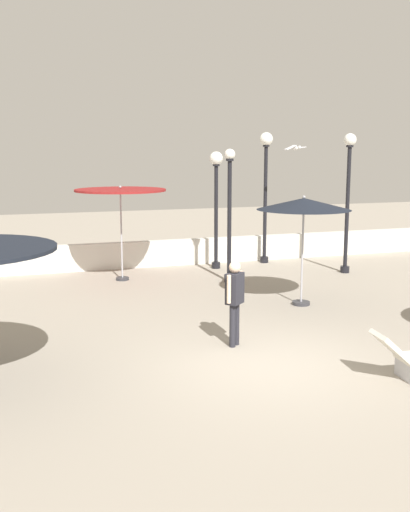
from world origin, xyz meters
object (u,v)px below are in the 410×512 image
at_px(patio_umbrella_3, 304,205).
at_px(lamp_post_1, 216,190).
at_px(guest_0, 235,295).
at_px(seagull_0, 296,148).
at_px(lamp_post_0, 348,186).
at_px(lamp_post_3, 229,209).
at_px(lamp_post_2, 266,175).
at_px(patio_umbrella_0, 120,193).

bearing_deg(patio_umbrella_3, lamp_post_1, 94.73).
xyz_separation_m(guest_0, seagull_0, (4.67, 6.73, 2.82)).
xyz_separation_m(lamp_post_0, guest_0, (-5.88, -5.56, -1.67)).
bearing_deg(lamp_post_0, seagull_0, 136.01).
bearing_deg(guest_0, lamp_post_1, 72.93).
distance_m(guest_0, seagull_0, 8.66).
bearing_deg(lamp_post_3, lamp_post_0, 0.72).
height_order(lamp_post_2, seagull_0, lamp_post_2).
distance_m(patio_umbrella_0, lamp_post_0, 6.89).
relative_size(lamp_post_0, lamp_post_1, 1.14).
xyz_separation_m(patio_umbrella_0, seagull_0, (5.58, 0.03, 1.29)).
relative_size(patio_umbrella_3, guest_0, 1.61).
xyz_separation_m(patio_umbrella_3, lamp_post_2, (1.47, 5.49, 0.50)).
distance_m(lamp_post_1, guest_0, 8.00).
relative_size(lamp_post_0, lamp_post_3, 1.12).
bearing_deg(patio_umbrella_0, patio_umbrella_3, -49.55).
height_order(lamp_post_2, lamp_post_3, lamp_post_2).
bearing_deg(patio_umbrella_0, seagull_0, 0.34).
height_order(patio_umbrella_0, lamp_post_3, lamp_post_3).
xyz_separation_m(lamp_post_1, lamp_post_2, (1.89, 0.42, 0.44)).
xyz_separation_m(patio_umbrella_0, lamp_post_1, (3.21, 0.81, -0.03)).
height_order(patio_umbrella_0, lamp_post_1, lamp_post_1).
bearing_deg(seagull_0, guest_0, -124.74).
bearing_deg(lamp_post_0, patio_umbrella_3, -135.30).
bearing_deg(lamp_post_1, lamp_post_3, -98.88).
bearing_deg(guest_0, seagull_0, 55.26).
bearing_deg(lamp_post_3, guest_0, -109.89).
distance_m(lamp_post_1, seagull_0, 2.82).
distance_m(lamp_post_0, lamp_post_2, 2.92).
distance_m(patio_umbrella_0, patio_umbrella_3, 5.60).
bearing_deg(lamp_post_2, lamp_post_1, -167.61).
bearing_deg(lamp_post_0, lamp_post_1, 151.36).
bearing_deg(guest_0, lamp_post_3, 70.11).
bearing_deg(lamp_post_2, guest_0, -117.92).
xyz_separation_m(patio_umbrella_0, patio_umbrella_3, (3.63, -4.26, -0.08)).
distance_m(patio_umbrella_0, lamp_post_2, 5.27).
height_order(lamp_post_3, guest_0, lamp_post_3).
xyz_separation_m(patio_umbrella_3, seagull_0, (1.94, 4.30, 1.37)).
bearing_deg(lamp_post_2, patio_umbrella_3, -105.02).
relative_size(patio_umbrella_0, lamp_post_0, 0.65).
bearing_deg(patio_umbrella_3, lamp_post_2, 74.98).
bearing_deg(patio_umbrella_3, seagull_0, 65.68).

